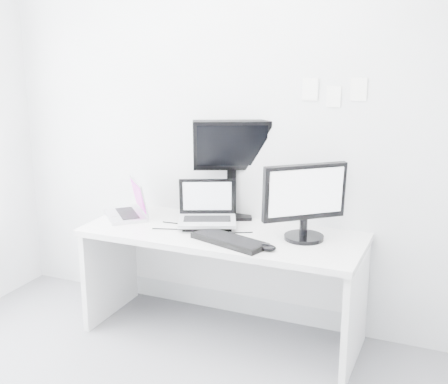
{
  "coord_description": "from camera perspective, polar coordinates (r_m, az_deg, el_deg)",
  "views": [
    {
      "loc": [
        1.41,
        -2.03,
        1.94
      ],
      "look_at": [
        0.02,
        1.23,
        1.0
      ],
      "focal_mm": 47.23,
      "sensor_mm": 36.0,
      "label": 1
    }
  ],
  "objects": [
    {
      "name": "back_wall",
      "position": [
        3.94,
        1.85,
        6.22
      ],
      "size": [
        3.6,
        0.0,
        3.6
      ],
      "primitive_type": "plane",
      "rotation": [
        1.57,
        0.0,
        0.0
      ],
      "color": "silver",
      "rests_on": "ground"
    },
    {
      "name": "desk",
      "position": [
        3.9,
        -0.16,
        -8.95
      ],
      "size": [
        1.8,
        0.7,
        0.73
      ],
      "primitive_type": "cube",
      "color": "silver",
      "rests_on": "ground"
    },
    {
      "name": "macbook",
      "position": [
        4.1,
        -9.6,
        -0.59
      ],
      "size": [
        0.44,
        0.44,
        0.27
      ],
      "primitive_type": "cube",
      "rotation": [
        0.0,
        0.0,
        -0.81
      ],
      "color": "silver",
      "rests_on": "desk"
    },
    {
      "name": "speaker",
      "position": [
        4.09,
        -3.31,
        -1.06
      ],
      "size": [
        0.11,
        0.11,
        0.18
      ],
      "primitive_type": "cube",
      "rotation": [
        0.0,
        0.0,
        -0.23
      ],
      "color": "black",
      "rests_on": "desk"
    },
    {
      "name": "dell_laptop",
      "position": [
        3.82,
        -1.66,
        -1.2
      ],
      "size": [
        0.46,
        0.42,
        0.31
      ],
      "primitive_type": "cube",
      "rotation": [
        0.0,
        0.0,
        0.42
      ],
      "color": "#B5B8BC",
      "rests_on": "desk"
    },
    {
      "name": "rear_monitor",
      "position": [
        3.98,
        0.75,
        2.37
      ],
      "size": [
        0.55,
        0.39,
        0.7
      ],
      "primitive_type": "cube",
      "rotation": [
        0.0,
        0.0,
        0.43
      ],
      "color": "black",
      "rests_on": "desk"
    },
    {
      "name": "samsung_monitor",
      "position": [
        3.6,
        7.86,
        -0.86
      ],
      "size": [
        0.56,
        0.53,
        0.49
      ],
      "primitive_type": "cube",
      "rotation": [
        0.0,
        0.0,
        0.71
      ],
      "color": "black",
      "rests_on": "desk"
    },
    {
      "name": "keyboard",
      "position": [
        3.57,
        0.51,
        -4.72
      ],
      "size": [
        0.52,
        0.31,
        0.03
      ],
      "primitive_type": "cube",
      "rotation": [
        0.0,
        0.0,
        -0.32
      ],
      "color": "black",
      "rests_on": "desk"
    },
    {
      "name": "mouse",
      "position": [
        3.46,
        4.18,
        -5.36
      ],
      "size": [
        0.13,
        0.09,
        0.04
      ],
      "primitive_type": "ellipsoid",
      "rotation": [
        0.0,
        0.0,
        -0.15
      ],
      "color": "black",
      "rests_on": "desk"
    },
    {
      "name": "wall_note_0",
      "position": [
        3.77,
        8.34,
        9.81
      ],
      "size": [
        0.1,
        0.0,
        0.14
      ],
      "primitive_type": "cube",
      "color": "white",
      "rests_on": "back_wall"
    },
    {
      "name": "wall_note_1",
      "position": [
        3.73,
        10.57,
        9.06
      ],
      "size": [
        0.09,
        0.0,
        0.13
      ],
      "primitive_type": "cube",
      "color": "white",
      "rests_on": "back_wall"
    },
    {
      "name": "wall_note_2",
      "position": [
        3.7,
        12.9,
        9.67
      ],
      "size": [
        0.1,
        0.0,
        0.14
      ],
      "primitive_type": "cube",
      "color": "white",
      "rests_on": "back_wall"
    }
  ]
}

